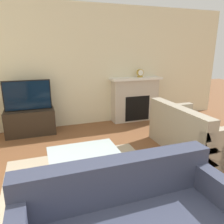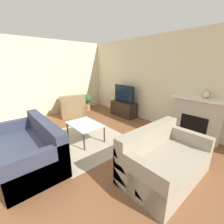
{
  "view_description": "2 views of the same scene",
  "coord_description": "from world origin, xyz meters",
  "px_view_note": "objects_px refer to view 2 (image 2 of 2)",
  "views": [
    {
      "loc": [
        -0.57,
        -0.34,
        1.74
      ],
      "look_at": [
        0.64,
        3.06,
        0.69
      ],
      "focal_mm": 35.0,
      "sensor_mm": 36.0,
      "label": 1
    },
    {
      "loc": [
        3.03,
        0.48,
        1.87
      ],
      "look_at": [
        0.32,
        2.82,
        0.72
      ],
      "focal_mm": 24.0,
      "sensor_mm": 36.0,
      "label": 2
    }
  ],
  "objects_px": {
    "tv": "(124,94)",
    "mantel_clock": "(206,94)",
    "armchair_by_window": "(72,108)",
    "potted_plant": "(87,101)",
    "couch_loveseat": "(163,161)",
    "coffee_table": "(85,125)",
    "couch_sectional": "(30,149)"
  },
  "relations": [
    {
      "from": "tv",
      "to": "mantel_clock",
      "type": "height_order",
      "value": "mantel_clock"
    },
    {
      "from": "armchair_by_window",
      "to": "potted_plant",
      "type": "relative_size",
      "value": 1.57
    },
    {
      "from": "couch_loveseat",
      "to": "potted_plant",
      "type": "distance_m",
      "value": 4.33
    },
    {
      "from": "coffee_table",
      "to": "mantel_clock",
      "type": "distance_m",
      "value": 3.02
    },
    {
      "from": "couch_loveseat",
      "to": "coffee_table",
      "type": "distance_m",
      "value": 2.02
    },
    {
      "from": "couch_sectional",
      "to": "potted_plant",
      "type": "distance_m",
      "value": 3.57
    },
    {
      "from": "couch_loveseat",
      "to": "mantel_clock",
      "type": "distance_m",
      "value": 2.09
    },
    {
      "from": "tv",
      "to": "armchair_by_window",
      "type": "xyz_separation_m",
      "value": [
        -1.29,
        -1.42,
        -0.54
      ]
    },
    {
      "from": "coffee_table",
      "to": "couch_sectional",
      "type": "bearing_deg",
      "value": -85.51
    },
    {
      "from": "armchair_by_window",
      "to": "coffee_table",
      "type": "bearing_deg",
      "value": 88.72
    },
    {
      "from": "tv",
      "to": "coffee_table",
      "type": "height_order",
      "value": "tv"
    },
    {
      "from": "couch_sectional",
      "to": "coffee_table",
      "type": "xyz_separation_m",
      "value": [
        -0.1,
        1.31,
        0.11
      ]
    },
    {
      "from": "tv",
      "to": "potted_plant",
      "type": "height_order",
      "value": "tv"
    },
    {
      "from": "armchair_by_window",
      "to": "coffee_table",
      "type": "xyz_separation_m",
      "value": [
        1.99,
        -0.64,
        0.1
      ]
    },
    {
      "from": "tv",
      "to": "couch_sectional",
      "type": "distance_m",
      "value": 3.51
    },
    {
      "from": "tv",
      "to": "potted_plant",
      "type": "xyz_separation_m",
      "value": [
        -1.5,
        -0.65,
        -0.42
      ]
    },
    {
      "from": "tv",
      "to": "armchair_by_window",
      "type": "distance_m",
      "value": 2.0
    },
    {
      "from": "potted_plant",
      "to": "coffee_table",
      "type": "bearing_deg",
      "value": -32.9
    },
    {
      "from": "tv",
      "to": "coffee_table",
      "type": "distance_m",
      "value": 2.22
    },
    {
      "from": "tv",
      "to": "coffee_table",
      "type": "relative_size",
      "value": 1.0
    },
    {
      "from": "tv",
      "to": "mantel_clock",
      "type": "xyz_separation_m",
      "value": [
        2.59,
        0.15,
        0.34
      ]
    },
    {
      "from": "tv",
      "to": "couch_sectional",
      "type": "xyz_separation_m",
      "value": [
        0.79,
        -3.37,
        -0.55
      ]
    },
    {
      "from": "couch_sectional",
      "to": "armchair_by_window",
      "type": "distance_m",
      "value": 2.86
    },
    {
      "from": "coffee_table",
      "to": "mantel_clock",
      "type": "xyz_separation_m",
      "value": [
        1.89,
        2.21,
        0.79
      ]
    },
    {
      "from": "coffee_table",
      "to": "potted_plant",
      "type": "relative_size",
      "value": 1.35
    },
    {
      "from": "couch_sectional",
      "to": "potted_plant",
      "type": "xyz_separation_m",
      "value": [
        -2.29,
        2.73,
        0.13
      ]
    },
    {
      "from": "armchair_by_window",
      "to": "mantel_clock",
      "type": "relative_size",
      "value": 5.54
    },
    {
      "from": "coffee_table",
      "to": "armchair_by_window",
      "type": "bearing_deg",
      "value": 162.04
    },
    {
      "from": "couch_loveseat",
      "to": "mantel_clock",
      "type": "relative_size",
      "value": 7.98
    },
    {
      "from": "coffee_table",
      "to": "mantel_clock",
      "type": "height_order",
      "value": "mantel_clock"
    },
    {
      "from": "tv",
      "to": "couch_sectional",
      "type": "bearing_deg",
      "value": -76.75
    },
    {
      "from": "coffee_table",
      "to": "mantel_clock",
      "type": "bearing_deg",
      "value": 49.44
    }
  ]
}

